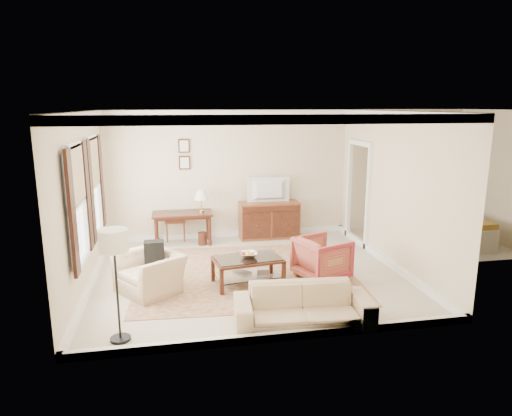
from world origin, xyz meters
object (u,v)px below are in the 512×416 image
object	(u,v)px
sideboard	(269,220)
tv	(269,182)
striped_armchair	(322,256)
sofa	(303,300)
coffee_table	(248,264)
club_armchair	(150,266)
writing_desk	(182,218)

from	to	relation	value
sideboard	tv	bearing A→B (deg)	-90.00
striped_armchair	sofa	distance (m)	1.82
sideboard	tv	size ratio (longest dim) A/B	1.47
striped_armchair	sofa	xyz separation A→B (m)	(-0.82, -1.62, -0.04)
sideboard	striped_armchair	xyz separation A→B (m)	(0.37, -2.67, -0.01)
coffee_table	striped_armchair	bearing A→B (deg)	1.19
tv	coffee_table	bearing A→B (deg)	70.28
striped_armchair	club_armchair	bearing A→B (deg)	70.34
writing_desk	sofa	world-z (taller)	sofa
writing_desk	tv	world-z (taller)	tv
sideboard	striped_armchair	size ratio (longest dim) A/B	1.65
coffee_table	club_armchair	distance (m)	1.62
sideboard	striped_armchair	bearing A→B (deg)	-82.19
tv	sofa	xyz separation A→B (m)	(-0.46, -4.28, -0.93)
sideboard	writing_desk	bearing A→B (deg)	-176.13
tv	club_armchair	size ratio (longest dim) A/B	0.94
striped_armchair	tv	bearing A→B (deg)	-12.32
club_armchair	sideboard	bearing A→B (deg)	101.03
writing_desk	club_armchair	distance (m)	2.65
writing_desk	coffee_table	xyz separation A→B (m)	(1.01, -2.57, -0.23)
writing_desk	sideboard	xyz separation A→B (m)	(1.97, 0.13, -0.18)
sideboard	sofa	size ratio (longest dim) A/B	0.71
tv	striped_armchair	bearing A→B (deg)	97.87
sideboard	club_armchair	world-z (taller)	club_armchair
tv	coffee_table	world-z (taller)	tv
tv	coffee_table	xyz separation A→B (m)	(-0.96, -2.68, -0.93)
writing_desk	striped_armchair	bearing A→B (deg)	-47.43
coffee_table	striped_armchair	size ratio (longest dim) A/B	1.48
tv	striped_armchair	size ratio (longest dim) A/B	1.13
club_armchair	striped_armchair	bearing A→B (deg)	55.28
tv	coffee_table	distance (m)	3.00
sofa	tv	bearing A→B (deg)	88.98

